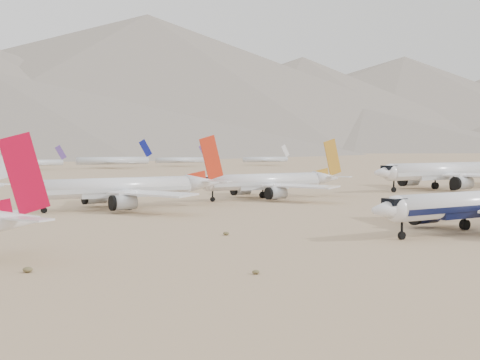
{
  "coord_description": "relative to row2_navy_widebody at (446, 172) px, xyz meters",
  "views": [
    {
      "loc": [
        -84.78,
        -76.35,
        14.37
      ],
      "look_at": [
        -9.96,
        42.76,
        7.0
      ],
      "focal_mm": 50.0,
      "sensor_mm": 36.0,
      "label": 1
    }
  ],
  "objects": [
    {
      "name": "row2_orange_tail",
      "position": [
        -112.41,
        -5.81,
        -1.12
      ],
      "size": [
        47.24,
        46.21,
        16.85
      ],
      "color": "white",
      "rests_on": "ground"
    },
    {
      "name": "row2_navy_widebody",
      "position": [
        0.0,
        0.0,
        0.0
      ],
      "size": [
        58.88,
        57.58,
        20.95
      ],
      "color": "white",
      "rests_on": "ground"
    },
    {
      "name": "row2_gold_tail",
      "position": [
        -68.65,
        0.11,
        -1.31
      ],
      "size": [
        45.57,
        44.57,
        16.23
      ],
      "color": "white",
      "rests_on": "ground"
    },
    {
      "name": "foothills",
      "position": [
        440.94,
        1029.77,
        61.3
      ],
      "size": [
        4637.5,
        1395.0,
        155.0
      ],
      "color": "slate",
      "rests_on": "ground"
    },
    {
      "name": "ground",
      "position": [
        -85.73,
        -70.23,
        -5.85
      ],
      "size": [
        7000.0,
        7000.0,
        0.0
      ],
      "primitive_type": "plane",
      "color": "#917154",
      "rests_on": "ground"
    }
  ]
}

